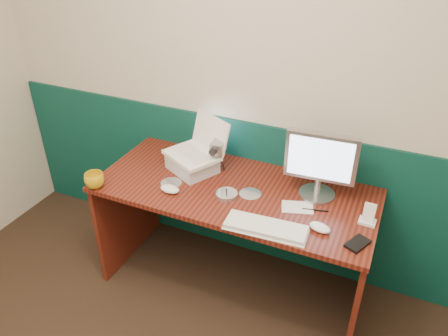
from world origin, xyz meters
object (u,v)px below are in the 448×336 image
at_px(desk, 234,239).
at_px(monitor, 320,166).
at_px(laptop, 191,138).
at_px(keyboard, 266,228).
at_px(mug, 95,180).
at_px(camcorder, 218,157).

bearing_deg(desk, monitor, 15.35).
bearing_deg(laptop, keyboard, -3.63).
bearing_deg(monitor, keyboard, -115.60).
distance_m(laptop, keyboard, 0.73).
bearing_deg(mug, desk, 22.79).
height_order(desk, camcorder, camcorder).
relative_size(mug, camcorder, 0.59).
xyz_separation_m(monitor, mug, (-1.18, -0.43, -0.15)).
relative_size(desk, camcorder, 8.38).
bearing_deg(mug, camcorder, 37.81).
distance_m(keyboard, camcorder, 0.62).
bearing_deg(keyboard, mug, 178.00).
bearing_deg(desk, keyboard, -44.31).
bearing_deg(camcorder, monitor, -5.00).
relative_size(keyboard, mug, 3.61).
distance_m(mug, camcorder, 0.73).
distance_m(keyboard, mug, 1.02).
bearing_deg(camcorder, desk, -43.32).
height_order(desk, keyboard, keyboard).
height_order(monitor, mug, monitor).
height_order(desk, monitor, monitor).
xyz_separation_m(laptop, camcorder, (0.15, 0.05, -0.12)).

